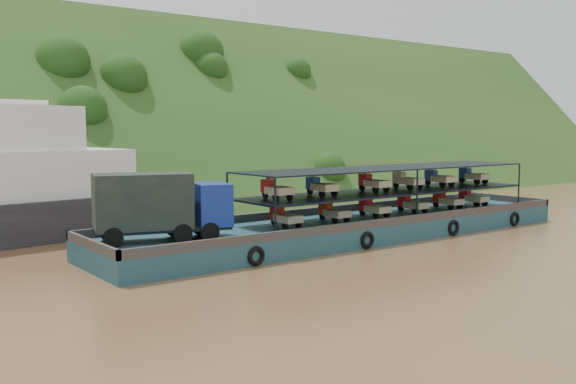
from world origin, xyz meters
TOP-DOWN VIEW (x-y plane):
  - ground at (0.00, 0.00)m, footprint 160.00×160.00m
  - hillside at (0.00, 36.00)m, footprint 140.00×39.60m
  - cargo_barge at (0.91, 1.85)m, footprint 35.00×7.18m

SIDE VIEW (x-z plane):
  - ground at x=0.00m, z-range 0.00..0.00m
  - hillside at x=0.00m, z-range -19.80..19.80m
  - cargo_barge at x=0.91m, z-range -1.21..3.61m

